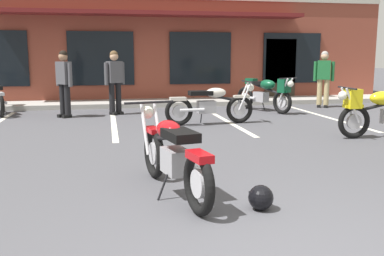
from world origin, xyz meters
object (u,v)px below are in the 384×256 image
person_by_back_row (115,79)px  helmet_on_pavement (261,198)px  motorcycle_foreground_classic (173,154)px  person_in_shorts_foreground (324,76)px  motorcycle_orange_scrambler (384,110)px  motorcycle_black_cruiser (211,104)px  motorcycle_red_sportbike (266,93)px  person_in_black_shirt (64,80)px

person_by_back_row → helmet_on_pavement: bearing=-80.2°
motorcycle_foreground_classic → helmet_on_pavement: 1.12m
person_in_shorts_foreground → helmet_on_pavement: (-4.85, -8.02, -0.82)m
motorcycle_orange_scrambler → person_in_shorts_foreground: person_in_shorts_foreground is taller
motorcycle_foreground_classic → person_by_back_row: size_ratio=1.25×
motorcycle_foreground_classic → motorcycle_black_cruiser: bearing=71.7°
motorcycle_red_sportbike → person_in_shorts_foreground: bearing=17.4°
person_in_shorts_foreground → person_in_black_shirt: bearing=-174.4°
person_in_shorts_foreground → helmet_on_pavement: size_ratio=6.44×
motorcycle_red_sportbike → motorcycle_black_cruiser: 2.75m
motorcycle_red_sportbike → person_by_back_row: person_by_back_row is taller
motorcycle_foreground_classic → helmet_on_pavement: size_ratio=8.04×
motorcycle_orange_scrambler → person_by_back_row: size_ratio=1.26×
motorcycle_black_cruiser → motorcycle_orange_scrambler: size_ratio=1.00×
motorcycle_foreground_classic → motorcycle_orange_scrambler: bearing=30.3°
motorcycle_orange_scrambler → person_in_black_shirt: size_ratio=1.26×
person_in_black_shirt → helmet_on_pavement: (2.56, -7.29, -0.82)m
motorcycle_red_sportbike → motorcycle_black_cruiser: bearing=-137.2°
person_in_black_shirt → motorcycle_orange_scrambler: bearing=-32.6°
motorcycle_foreground_classic → motorcycle_red_sportbike: same height
person_in_black_shirt → person_in_shorts_foreground: bearing=5.6°
motorcycle_orange_scrambler → person_in_black_shirt: bearing=147.4°
motorcycle_foreground_classic → person_in_shorts_foreground: size_ratio=1.25×
motorcycle_foreground_classic → motorcycle_black_cruiser: same height
person_in_black_shirt → person_in_shorts_foreground: same height
motorcycle_black_cruiser → helmet_on_pavement: size_ratio=8.11×
motorcycle_orange_scrambler → person_by_back_row: bearing=139.3°
motorcycle_black_cruiser → person_in_black_shirt: 3.83m
motorcycle_black_cruiser → motorcycle_foreground_classic: bearing=-108.3°
person_in_black_shirt → person_by_back_row: (1.25, 0.30, 0.00)m
motorcycle_orange_scrambler → motorcycle_foreground_classic: bearing=-149.7°
motorcycle_red_sportbike → motorcycle_foreground_classic: bearing=-118.4°
motorcycle_red_sportbike → motorcycle_orange_scrambler: same height
motorcycle_orange_scrambler → person_by_back_row: person_by_back_row is taller
motorcycle_black_cruiser → motorcycle_orange_scrambler: bearing=-37.3°
motorcycle_red_sportbike → motorcycle_orange_scrambler: (0.85, -4.06, 0.00)m
motorcycle_red_sportbike → helmet_on_pavement: 7.90m
motorcycle_black_cruiser → person_in_shorts_foreground: 4.80m
motorcycle_red_sportbike → motorcycle_orange_scrambler: bearing=-78.2°
person_by_back_row → motorcycle_black_cruiser: bearing=-44.8°
person_in_black_shirt → motorcycle_red_sportbike: bearing=0.9°
motorcycle_red_sportbike → person_in_black_shirt: (-5.37, -0.09, 0.42)m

